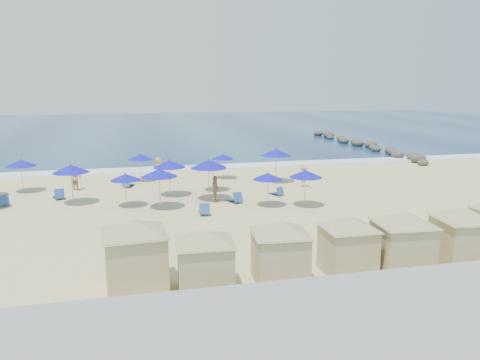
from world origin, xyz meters
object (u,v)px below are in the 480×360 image
(umbrella_8, at_px, (209,164))
(trash_bin, at_px, (196,243))
(cabana_0, at_px, (135,245))
(umbrella_4, at_px, (140,157))
(umbrella_5, at_px, (169,164))
(cabana_1, at_px, (205,253))
(umbrella_11, at_px, (306,174))
(umbrella_9, at_px, (223,157))
(umbrella_3, at_px, (71,169))
(umbrella_10, at_px, (276,152))
(umbrella_12, at_px, (268,176))
(beachgoer_2, at_px, (303,176))
(rock_jetty, at_px, (362,144))
(cabana_4, at_px, (403,234))
(cabana_3, at_px, (348,238))
(beachgoer_1, at_px, (215,189))
(cabana_5, at_px, (463,229))
(umbrella_2, at_px, (21,163))
(cabana_2, at_px, (280,244))
(beachgoer_3, at_px, (159,168))
(umbrella_6, at_px, (125,177))
(umbrella_7, at_px, (213,164))
(beachgoer_0, at_px, (76,177))
(umbrella_13, at_px, (159,173))

(umbrella_8, bearing_deg, trash_bin, -103.23)
(trash_bin, bearing_deg, cabana_0, -148.75)
(umbrella_4, xyz_separation_m, umbrella_5, (1.77, -5.40, 0.28))
(cabana_1, height_order, umbrella_11, cabana_1)
(umbrella_9, bearing_deg, umbrella_3, -152.06)
(umbrella_10, bearing_deg, umbrella_5, -162.38)
(cabana_1, xyz_separation_m, umbrella_12, (5.68, 11.16, 0.39))
(cabana_0, xyz_separation_m, beachgoer_2, (12.18, 14.78, -0.83))
(rock_jetty, bearing_deg, umbrella_4, -151.69)
(umbrella_3, bearing_deg, umbrella_8, -6.53)
(trash_bin, bearing_deg, umbrella_8, 56.45)
(rock_jetty, height_order, cabana_0, cabana_0)
(trash_bin, bearing_deg, cabana_4, -48.34)
(umbrella_3, bearing_deg, cabana_3, -49.73)
(beachgoer_1, bearing_deg, umbrella_11, -85.15)
(cabana_5, distance_m, umbrella_4, 24.06)
(umbrella_2, xyz_separation_m, umbrella_10, (18.21, -0.89, 0.26))
(umbrella_2, distance_m, umbrella_11, 19.56)
(cabana_2, bearing_deg, umbrella_11, 64.18)
(beachgoer_3, bearing_deg, umbrella_5, 56.75)
(umbrella_6, bearing_deg, cabana_1, -77.88)
(trash_bin, relative_size, umbrella_9, 0.37)
(cabana_0, relative_size, cabana_3, 1.14)
(beachgoer_1, bearing_deg, rock_jetty, -16.00)
(cabana_3, bearing_deg, cabana_4, -8.90)
(cabana_0, height_order, umbrella_5, cabana_0)
(umbrella_9, distance_m, umbrella_12, 9.12)
(cabana_0, distance_m, umbrella_12, 13.07)
(cabana_4, height_order, umbrella_7, cabana_4)
(trash_bin, bearing_deg, umbrella_12, 31.44)
(trash_bin, distance_m, beachgoer_1, 9.00)
(cabana_4, bearing_deg, beachgoer_0, 127.64)
(umbrella_7, xyz_separation_m, umbrella_13, (-3.95, -3.98, 0.28))
(rock_jetty, xyz_separation_m, cabana_0, (-26.93, -33.90, 1.31))
(umbrella_5, height_order, beachgoer_0, umbrella_5)
(beachgoer_2, bearing_deg, cabana_5, -47.60)
(cabana_3, xyz_separation_m, umbrella_13, (-6.62, 11.70, 0.73))
(cabana_5, bearing_deg, cabana_0, 176.63)
(cabana_1, distance_m, umbrella_12, 12.53)
(umbrella_2, bearing_deg, umbrella_5, -19.59)
(cabana_1, relative_size, umbrella_7, 1.89)
(umbrella_5, distance_m, beachgoer_3, 6.03)
(umbrella_13, height_order, beachgoer_1, umbrella_13)
(rock_jetty, distance_m, beachgoer_1, 30.90)
(cabana_1, bearing_deg, umbrella_9, 76.94)
(beachgoer_2, bearing_deg, umbrella_8, -125.05)
(umbrella_3, relative_size, umbrella_10, 0.97)
(cabana_3, bearing_deg, rock_jetty, 61.43)
(umbrella_3, height_order, umbrella_7, umbrella_3)
(cabana_3, height_order, umbrella_13, cabana_3)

